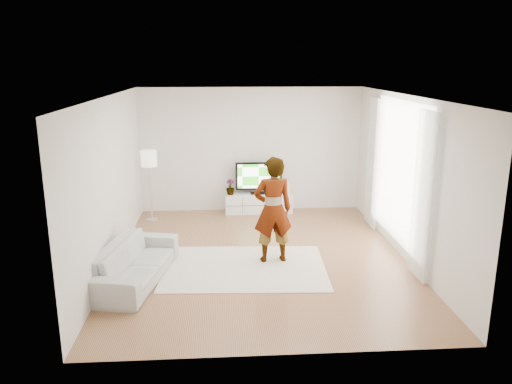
{
  "coord_description": "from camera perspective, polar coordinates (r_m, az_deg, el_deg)",
  "views": [
    {
      "loc": [
        -0.64,
        -8.15,
        3.34
      ],
      "look_at": [
        -0.06,
        0.4,
        1.09
      ],
      "focal_mm": 35.0,
      "sensor_mm": 36.0,
      "label": 1
    }
  ],
  "objects": [
    {
      "name": "sofa",
      "position": [
        8.09,
        -13.72,
        -7.79
      ],
      "size": [
        1.21,
        2.22,
        0.61
      ],
      "primitive_type": "imported",
      "rotation": [
        0.0,
        0.0,
        1.38
      ],
      "color": "#B2B2AD",
      "rests_on": "floor"
    },
    {
      "name": "window",
      "position": [
        9.2,
        16.04,
        2.25
      ],
      "size": [
        0.01,
        2.6,
        2.5
      ],
      "primitive_type": "cube",
      "color": "white",
      "rests_on": "wall_right"
    },
    {
      "name": "potted_plant",
      "position": [
        11.26,
        -2.96,
        0.57
      ],
      "size": [
        0.22,
        0.22,
        0.34
      ],
      "primitive_type": "imported",
      "rotation": [
        0.0,
        0.0,
        0.13
      ],
      "color": "#3F7238",
      "rests_on": "media_console"
    },
    {
      "name": "media_console",
      "position": [
        11.38,
        0.32,
        -1.26
      ],
      "size": [
        1.52,
        0.43,
        0.43
      ],
      "color": "white",
      "rests_on": "floor"
    },
    {
      "name": "curtain_near",
      "position": [
        8.02,
        18.53,
        -0.46
      ],
      "size": [
        0.04,
        0.7,
        2.6
      ],
      "primitive_type": "cube",
      "color": "white",
      "rests_on": "floor"
    },
    {
      "name": "rug",
      "position": [
        8.43,
        -1.3,
        -8.61
      ],
      "size": [
        2.78,
        2.07,
        0.01
      ],
      "primitive_type": "cube",
      "rotation": [
        0.0,
        0.0,
        -0.05
      ],
      "color": "beige",
      "rests_on": "floor"
    },
    {
      "name": "curtain_far",
      "position": [
        10.41,
        13.21,
        3.26
      ],
      "size": [
        0.04,
        0.7,
        2.6
      ],
      "primitive_type": "cube",
      "color": "white",
      "rests_on": "floor"
    },
    {
      "name": "wall_right",
      "position": [
        8.95,
        16.78,
        1.53
      ],
      "size": [
        0.02,
        6.0,
        2.8
      ],
      "primitive_type": "cube",
      "color": "silver",
      "rests_on": "floor"
    },
    {
      "name": "game_console",
      "position": [
        11.36,
        3.67,
        0.38
      ],
      "size": [
        0.05,
        0.17,
        0.22
      ],
      "rotation": [
        0.0,
        0.0,
        0.01
      ],
      "color": "white",
      "rests_on": "media_console"
    },
    {
      "name": "floor_lamp",
      "position": [
        10.79,
        -12.13,
        3.42
      ],
      "size": [
        0.34,
        0.34,
        1.53
      ],
      "color": "silver",
      "rests_on": "floor"
    },
    {
      "name": "ceiling",
      "position": [
        8.19,
        0.62,
        10.9
      ],
      "size": [
        6.0,
        6.0,
        0.0
      ],
      "primitive_type": "plane",
      "color": "white",
      "rests_on": "wall_back"
    },
    {
      "name": "player",
      "position": [
        8.4,
        1.93,
        -2.04
      ],
      "size": [
        0.71,
        0.51,
        1.82
      ],
      "primitive_type": "imported",
      "rotation": [
        0.0,
        0.0,
        3.26
      ],
      "color": "#334772",
      "rests_on": "rug"
    },
    {
      "name": "wall_back",
      "position": [
        11.34,
        -0.58,
        4.83
      ],
      "size": [
        5.0,
        0.02,
        2.8
      ],
      "primitive_type": "cube",
      "color": "silver",
      "rests_on": "floor"
    },
    {
      "name": "television",
      "position": [
        11.26,
        0.31,
        1.76
      ],
      "size": [
        1.05,
        0.21,
        0.73
      ],
      "color": "black",
      "rests_on": "media_console"
    },
    {
      "name": "floor",
      "position": [
        8.83,
        0.57,
        -7.54
      ],
      "size": [
        6.0,
        6.0,
        0.0
      ],
      "primitive_type": "plane",
      "color": "#AC734D",
      "rests_on": "ground"
    },
    {
      "name": "wall_front",
      "position": [
        5.54,
        3.01,
        -5.83
      ],
      "size": [
        5.0,
        0.02,
        2.8
      ],
      "primitive_type": "cube",
      "color": "silver",
      "rests_on": "floor"
    },
    {
      "name": "wall_left",
      "position": [
        8.58,
        -16.29,
        1.02
      ],
      "size": [
        0.02,
        6.0,
        2.8
      ],
      "primitive_type": "cube",
      "color": "silver",
      "rests_on": "floor"
    }
  ]
}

